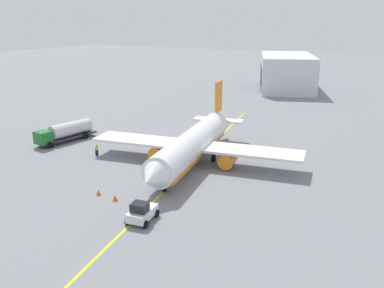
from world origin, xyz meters
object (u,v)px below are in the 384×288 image
object	(u,v)px
airplane	(193,145)
fuel_tanker	(66,131)
refueling_worker	(97,150)
safety_cone_nose	(98,192)
pushback_tug	(142,212)
safety_cone_wingtip	(115,198)

from	to	relation	value
airplane	fuel_tanker	size ratio (longest dim) A/B	2.87
refueling_worker	safety_cone_nose	xyz separation A→B (m)	(11.08, 10.29, -0.48)
pushback_tug	safety_cone_wingtip	bearing A→B (deg)	-113.69
safety_cone_wingtip	refueling_worker	bearing A→B (deg)	-131.06
airplane	fuel_tanker	distance (m)	23.95
refueling_worker	safety_cone_wingtip	xyz separation A→B (m)	(11.33, 13.00, -0.45)
airplane	refueling_worker	xyz separation A→B (m)	(4.13, -14.45, -1.97)
airplane	fuel_tanker	world-z (taller)	airplane
airplane	safety_cone_wingtip	xyz separation A→B (m)	(15.46, -1.44, -2.42)
fuel_tanker	safety_cone_nose	xyz separation A→B (m)	(14.03, 19.74, -1.39)
fuel_tanker	refueling_worker	distance (m)	9.95
refueling_worker	safety_cone_wingtip	world-z (taller)	refueling_worker
pushback_tug	safety_cone_wingtip	world-z (taller)	pushback_tug
airplane	pushback_tug	xyz separation A→B (m)	(17.91, 4.15, -1.78)
airplane	fuel_tanker	xyz separation A→B (m)	(1.18, -23.90, -1.06)
airplane	safety_cone_nose	bearing A→B (deg)	-15.30
airplane	safety_cone_nose	distance (m)	15.96
safety_cone_nose	refueling_worker	bearing A→B (deg)	-137.13
safety_cone_nose	safety_cone_wingtip	world-z (taller)	safety_cone_wingtip
pushback_tug	safety_cone_wingtip	size ratio (longest dim) A/B	5.27
fuel_tanker	safety_cone_nose	world-z (taller)	fuel_tanker
airplane	safety_cone_wingtip	size ratio (longest dim) A/B	43.36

